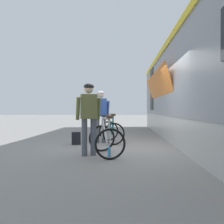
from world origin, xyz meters
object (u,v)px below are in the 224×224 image
object	(u,v)px
cyclist_far_in_olive	(89,113)
bicycle_near_teal	(111,131)
bicycle_far_silver	(106,139)
backpack_on_platform	(76,138)
water_bottle_near_the_bikes	(109,152)
cyclist_near_in_blue	(101,112)

from	to	relation	value
cyclist_far_in_olive	bicycle_near_teal	distance (m)	2.24
bicycle_far_silver	backpack_on_platform	xyz separation A→B (m)	(-1.09, 1.63, -0.20)
bicycle_near_teal	water_bottle_near_the_bikes	world-z (taller)	bicycle_near_teal
cyclist_near_in_blue	water_bottle_near_the_bikes	xyz separation A→B (m)	(0.44, -2.20, -0.94)
cyclist_near_in_blue	cyclist_far_in_olive	xyz separation A→B (m)	(-0.07, -2.08, 0.00)
bicycle_far_silver	backpack_on_platform	world-z (taller)	bicycle_far_silver
cyclist_far_in_olive	bicycle_near_teal	bearing A→B (deg)	78.48
cyclist_near_in_blue	cyclist_far_in_olive	distance (m)	2.08
bicycle_far_silver	backpack_on_platform	bearing A→B (deg)	123.90
cyclist_far_in_olive	bicycle_far_silver	xyz separation A→B (m)	(0.41, 0.04, -0.65)
bicycle_near_teal	backpack_on_platform	world-z (taller)	bicycle_near_teal
cyclist_far_in_olive	bicycle_far_silver	world-z (taller)	cyclist_far_in_olive
bicycle_far_silver	backpack_on_platform	distance (m)	1.97
bicycle_far_silver	cyclist_far_in_olive	bearing A→B (deg)	-174.73
cyclist_far_in_olive	backpack_on_platform	size ratio (longest dim) A/B	4.40
cyclist_far_in_olive	backpack_on_platform	xyz separation A→B (m)	(-0.68, 1.67, -0.85)
cyclist_near_in_blue	bicycle_near_teal	distance (m)	0.74
cyclist_near_in_blue	bicycle_far_silver	xyz separation A→B (m)	(0.35, -2.04, -0.65)
cyclist_far_in_olive	backpack_on_platform	distance (m)	1.99
cyclist_near_in_blue	cyclist_far_in_olive	size ratio (longest dim) A/B	1.00
water_bottle_near_the_bikes	cyclist_near_in_blue	bearing A→B (deg)	101.30
cyclist_far_in_olive	bicycle_far_silver	distance (m)	0.77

